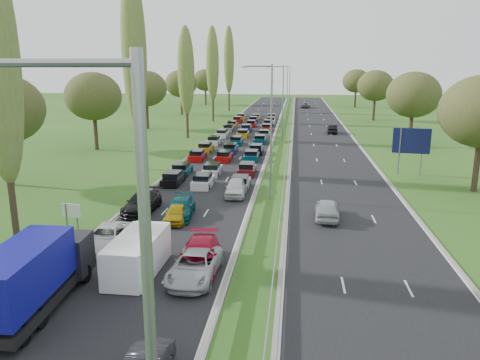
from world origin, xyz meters
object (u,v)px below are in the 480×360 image
(info_sign, at_px, (71,213))
(direction_sign, at_px, (411,143))
(near_car_3, at_px, (142,203))
(blue_lorry, at_px, (35,275))
(near_car_2, at_px, (107,237))
(white_van_front, at_px, (137,254))
(white_van_rear, at_px, (141,253))

(info_sign, xyz_separation_m, direction_sign, (28.80, 22.17, 2.20))
(near_car_3, distance_m, info_sign, 6.28)
(near_car_3, height_order, blue_lorry, blue_lorry)
(near_car_2, relative_size, white_van_front, 0.92)
(blue_lorry, xyz_separation_m, white_van_front, (3.49, 4.84, -0.73))
(near_car_3, bearing_deg, near_car_2, -87.50)
(white_van_front, bearing_deg, info_sign, 139.50)
(near_car_2, xyz_separation_m, direction_sign, (25.04, 24.84, 2.84))
(white_van_front, distance_m, white_van_rear, 0.22)
(white_van_rear, xyz_separation_m, info_sign, (-7.23, 6.04, 0.22))
(white_van_front, xyz_separation_m, white_van_rear, (0.15, 0.16, -0.00))
(near_car_2, distance_m, white_van_rear, 4.85)
(near_car_3, bearing_deg, direction_sign, 35.24)
(near_car_2, bearing_deg, blue_lorry, -92.35)
(blue_lorry, bearing_deg, white_van_rear, 50.92)
(blue_lorry, distance_m, white_van_front, 6.01)
(white_van_front, bearing_deg, blue_lorry, -125.00)
(direction_sign, bearing_deg, white_van_front, -127.44)
(blue_lorry, distance_m, info_sign, 11.63)
(near_car_2, relative_size, direction_sign, 0.99)
(near_car_2, bearing_deg, white_van_rear, -45.40)
(near_car_2, height_order, info_sign, info_sign)
(blue_lorry, relative_size, white_van_rear, 1.53)
(near_car_2, bearing_deg, white_van_front, -48.02)
(near_car_2, distance_m, direction_sign, 35.38)
(white_van_front, relative_size, direction_sign, 1.08)
(white_van_rear, relative_size, info_sign, 2.65)
(white_van_rear, bearing_deg, near_car_3, 109.53)
(near_car_2, relative_size, near_car_3, 0.95)
(near_car_3, distance_m, direction_sign, 30.56)
(near_car_3, xyz_separation_m, direction_sign, (25.22, 17.05, 2.77))
(near_car_3, height_order, white_van_rear, white_van_rear)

